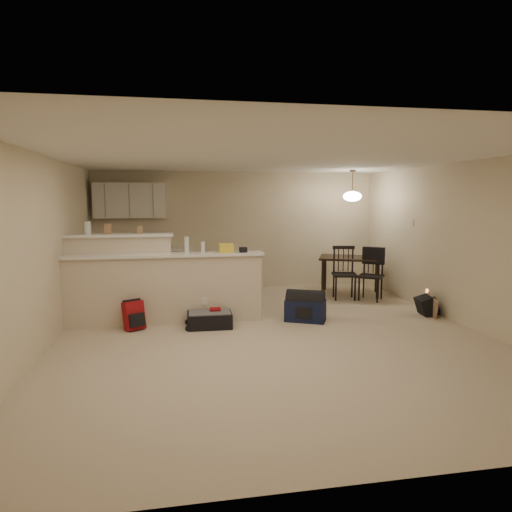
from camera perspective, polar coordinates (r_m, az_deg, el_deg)
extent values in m
plane|color=#C4B296|center=(6.65, 1.96, -9.74)|extent=(7.00, 7.00, 0.00)
plane|color=white|center=(6.39, 2.06, 12.24)|extent=(7.00, 7.00, 0.00)
cube|color=beige|center=(9.83, -2.37, 3.18)|extent=(6.00, 0.02, 2.50)
cube|color=beige|center=(3.12, 16.00, -5.83)|extent=(6.00, 0.02, 2.50)
cube|color=beige|center=(6.46, -24.95, 0.42)|extent=(0.02, 7.00, 2.50)
cube|color=beige|center=(7.63, 24.61, 1.37)|extent=(0.02, 7.00, 2.50)
cube|color=beige|center=(7.26, -11.26, -4.17)|extent=(3.00, 0.28, 1.05)
cube|color=white|center=(7.17, -11.37, 0.10)|extent=(3.08, 0.38, 0.04)
cube|color=beige|center=(7.49, -16.63, -2.81)|extent=(1.60, 0.24, 1.35)
cube|color=white|center=(7.40, -16.83, 2.49)|extent=(1.68, 0.34, 0.04)
cube|color=white|center=(9.57, -15.48, 6.71)|extent=(1.40, 0.34, 0.70)
cube|color=white|center=(9.54, -14.06, -1.99)|extent=(1.80, 0.60, 0.90)
cube|color=beige|center=(8.91, 18.91, 3.99)|extent=(0.02, 0.12, 0.12)
cylinder|color=silver|center=(7.46, -20.31, 3.31)|extent=(0.10, 0.10, 0.20)
cube|color=#9D7651|center=(7.42, -18.04, 3.23)|extent=(0.10, 0.07, 0.16)
cube|color=#9D7651|center=(7.37, -14.32, 3.18)|extent=(0.08, 0.06, 0.12)
cylinder|color=silver|center=(7.15, -8.67, 1.36)|extent=(0.07, 0.07, 0.26)
cylinder|color=silver|center=(7.17, -6.66, 1.08)|extent=(0.06, 0.06, 0.18)
cube|color=#9D7651|center=(7.20, -3.75, 0.98)|extent=(0.22, 0.18, 0.14)
cube|color=#9D7651|center=(7.24, -1.62, 0.79)|extent=(0.12, 0.10, 0.08)
cube|color=black|center=(9.42, 11.75, -0.23)|extent=(1.44, 1.22, 0.04)
cylinder|color=black|center=(9.18, 8.35, -2.77)|extent=(0.06, 0.06, 0.72)
cylinder|color=black|center=(9.17, 14.98, -2.95)|extent=(0.06, 0.06, 0.72)
cylinder|color=black|center=(9.82, 8.61, -2.12)|extent=(0.06, 0.06, 0.72)
cylinder|color=black|center=(9.81, 14.81, -2.29)|extent=(0.06, 0.06, 0.72)
cylinder|color=brown|center=(9.35, 11.98, 8.95)|extent=(0.02, 0.02, 0.50)
cylinder|color=brown|center=(9.36, 12.02, 10.36)|extent=(0.12, 0.12, 0.03)
ellipsoid|color=white|center=(9.35, 11.94, 7.30)|extent=(0.36, 0.36, 0.20)
cube|color=black|center=(7.00, -5.82, -7.95)|extent=(0.67, 0.44, 0.22)
cube|color=maroon|center=(7.07, -15.03, -7.19)|extent=(0.33, 0.29, 0.42)
cube|color=#111835|center=(7.34, 6.19, -6.77)|extent=(0.71, 0.58, 0.34)
cube|color=black|center=(8.19, 20.54, -5.85)|extent=(0.29, 0.38, 0.31)
cube|color=#9D7651|center=(8.12, 21.13, -5.89)|extent=(0.10, 0.44, 0.34)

